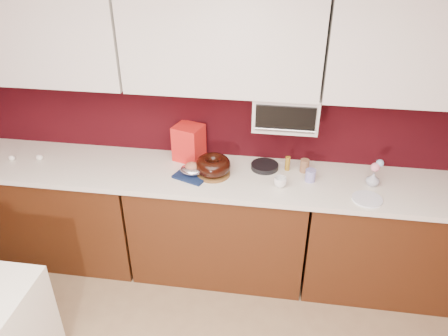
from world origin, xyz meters
TOP-DOWN VIEW (x-y plane):
  - wall_back at (0.00, 2.25)m, footprint 4.00×0.02m
  - base_cabinet_left at (-1.33, 1.94)m, footprint 1.31×0.58m
  - base_cabinet_center at (0.00, 1.94)m, footprint 1.31×0.58m
  - base_cabinet_right at (1.33, 1.94)m, footprint 1.31×0.58m
  - countertop at (0.00, 1.94)m, footprint 4.00×0.62m
  - upper_cabinet_left at (-1.33, 2.08)m, footprint 1.31×0.33m
  - upper_cabinet_center at (0.00, 2.08)m, footprint 1.31×0.33m
  - upper_cabinet_right at (1.33, 2.08)m, footprint 1.31×0.33m
  - toaster_oven at (0.45, 2.10)m, footprint 0.45×0.30m
  - toaster_oven_door at (0.45, 1.94)m, footprint 0.40×0.02m
  - toaster_oven_handle at (0.45, 1.93)m, footprint 0.42×0.02m
  - cake_base at (-0.04, 1.93)m, footprint 0.31×0.31m
  - bundt_cake at (-0.04, 1.93)m, footprint 0.33×0.33m
  - navy_towel at (-0.19, 1.89)m, footprint 0.29×0.27m
  - foil_ham_nest at (-0.19, 1.89)m, footprint 0.18×0.15m
  - roasted_ham at (-0.19, 1.89)m, footprint 0.12×0.11m
  - pandoro_box at (-0.27, 2.15)m, footprint 0.25×0.24m
  - dark_pan at (0.32, 2.08)m, footprint 0.27×0.27m
  - coffee_mug at (0.45, 1.85)m, footprint 0.11×0.11m
  - blue_jar at (0.66, 1.95)m, footprint 0.10×0.10m
  - flower_vase at (1.09, 1.96)m, footprint 0.09×0.09m
  - flower_pink at (1.09, 1.96)m, footprint 0.06×0.06m
  - flower_blue at (1.12, 1.98)m, footprint 0.05×0.05m
  - china_plate at (1.04, 1.77)m, footprint 0.24×0.24m
  - amber_bottle at (0.49, 2.08)m, footprint 0.05×0.05m
  - paper_cup at (0.62, 2.08)m, footprint 0.07×0.07m
  - egg_left at (-1.63, 1.91)m, footprint 0.06×0.05m
  - egg_right at (-1.42, 1.95)m, footprint 0.07×0.06m

SIDE VIEW (x-z plane):
  - base_cabinet_left at x=-1.33m, z-range 0.00..0.86m
  - base_cabinet_center at x=0.00m, z-range 0.00..0.86m
  - base_cabinet_right at x=1.33m, z-range 0.00..0.86m
  - countertop at x=0.00m, z-range 0.86..0.90m
  - china_plate at x=1.04m, z-range 0.90..0.91m
  - navy_towel at x=-0.19m, z-range 0.90..0.92m
  - cake_base at x=-0.04m, z-range 0.90..0.92m
  - dark_pan at x=0.32m, z-range 0.90..0.94m
  - egg_left at x=-1.63m, z-range 0.90..0.94m
  - egg_right at x=-1.42m, z-range 0.90..0.95m
  - coffee_mug at x=0.45m, z-range 0.90..0.99m
  - blue_jar at x=0.66m, z-range 0.90..0.99m
  - paper_cup at x=0.62m, z-range 0.90..1.00m
  - amber_bottle at x=0.49m, z-range 0.90..1.01m
  - foil_ham_nest at x=-0.19m, z-range 0.92..0.99m
  - flower_vase at x=1.09m, z-range 0.90..1.01m
  - roasted_ham at x=-0.19m, z-range 0.95..1.01m
  - bundt_cake at x=-0.04m, z-range 0.93..1.03m
  - pandoro_box at x=-0.27m, z-range 0.90..1.18m
  - flower_pink at x=1.09m, z-range 1.02..1.08m
  - flower_blue at x=1.12m, z-range 1.04..1.10m
  - wall_back at x=0.00m, z-range 0.00..2.50m
  - toaster_oven_handle at x=0.45m, z-range 1.29..1.31m
  - toaster_oven at x=0.45m, z-range 1.25..1.50m
  - toaster_oven_door at x=0.45m, z-range 1.28..1.47m
  - upper_cabinet_left at x=-1.33m, z-range 1.50..2.20m
  - upper_cabinet_center at x=0.00m, z-range 1.50..2.20m
  - upper_cabinet_right at x=1.33m, z-range 1.50..2.20m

